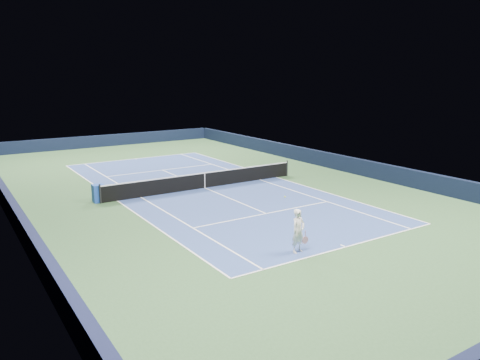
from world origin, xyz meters
TOP-DOWN VIEW (x-y plane):
  - ground at (0.00, 0.00)m, footprint 40.00×40.00m
  - wall_far at (0.00, 19.82)m, footprint 22.00×0.35m
  - wall_right at (10.82, 0.00)m, footprint 0.35×40.00m
  - wall_left at (-10.82, 0.00)m, footprint 0.35×40.00m
  - court_surface at (0.00, 0.00)m, footprint 10.97×23.77m
  - baseline_far at (0.00, 11.88)m, footprint 10.97×0.08m
  - baseline_near at (0.00, -11.88)m, footprint 10.97×0.08m
  - sideline_doubles_right at (5.49, 0.00)m, footprint 0.08×23.77m
  - sideline_doubles_left at (-5.49, 0.00)m, footprint 0.08×23.77m
  - sideline_singles_right at (4.12, 0.00)m, footprint 0.08×23.77m
  - sideline_singles_left at (-4.12, 0.00)m, footprint 0.08×23.77m
  - service_line_far at (0.00, 6.40)m, footprint 8.23×0.08m
  - service_line_near at (0.00, -6.40)m, footprint 8.23×0.08m
  - center_service_line at (0.00, 0.00)m, footprint 0.08×12.80m
  - center_mark_far at (0.00, 11.73)m, footprint 0.08×0.30m
  - center_mark_near at (0.00, -11.73)m, footprint 0.08×0.30m
  - tennis_net at (0.00, 0.00)m, footprint 12.90×0.10m
  - sponsor_cube at (-6.40, 0.33)m, footprint 0.62×0.55m
  - tennis_player at (-2.00, -11.26)m, footprint 0.83×1.30m

SIDE VIEW (x-z plane):
  - ground at x=0.00m, z-range 0.00..0.00m
  - court_surface at x=0.00m, z-range 0.00..0.01m
  - baseline_far at x=0.00m, z-range 0.01..0.01m
  - baseline_near at x=0.00m, z-range 0.01..0.01m
  - sideline_doubles_right at x=5.49m, z-range 0.01..0.01m
  - sideline_doubles_left at x=-5.49m, z-range 0.01..0.01m
  - sideline_singles_right at x=4.12m, z-range 0.01..0.01m
  - sideline_singles_left at x=-4.12m, z-range 0.01..0.01m
  - service_line_far at x=0.00m, z-range 0.01..0.01m
  - service_line_near at x=0.00m, z-range 0.01..0.01m
  - center_service_line at x=0.00m, z-range 0.01..0.01m
  - center_mark_far at x=0.00m, z-range 0.01..0.01m
  - center_mark_near at x=0.00m, z-range 0.01..0.01m
  - sponsor_cube at x=-6.40m, z-range 0.00..0.97m
  - tennis_net at x=0.00m, z-range -0.03..1.04m
  - wall_far at x=0.00m, z-range 0.00..1.10m
  - wall_right at x=10.82m, z-range 0.00..1.10m
  - wall_left at x=-10.82m, z-range 0.00..1.10m
  - tennis_player at x=-2.00m, z-range -0.14..1.90m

